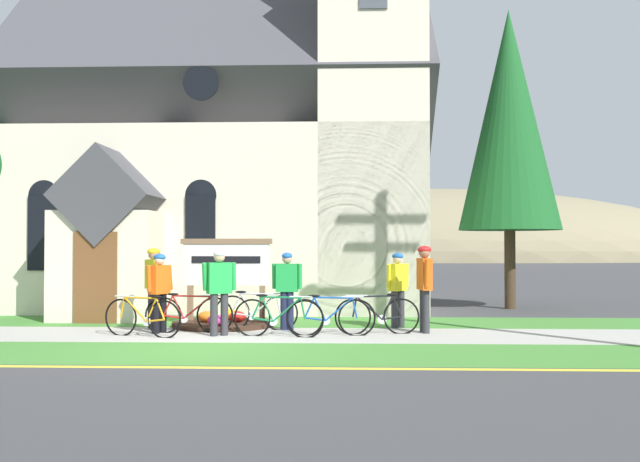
% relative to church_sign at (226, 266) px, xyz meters
% --- Properties ---
extents(ground, '(140.00, 140.00, 0.00)m').
position_rel_church_sign_xyz_m(ground, '(0.17, 0.45, -1.32)').
color(ground, '#3D3D3F').
extents(sidewalk_slab, '(32.00, 2.25, 0.01)m').
position_rel_church_sign_xyz_m(sidewalk_slab, '(-0.95, -1.77, -1.31)').
color(sidewalk_slab, '#A8A59E').
rests_on(sidewalk_slab, ground).
extents(grass_verge, '(32.00, 2.35, 0.01)m').
position_rel_church_sign_xyz_m(grass_verge, '(-0.95, -4.07, -1.31)').
color(grass_verge, '#427F33').
rests_on(grass_verge, ground).
extents(church_lawn, '(24.00, 2.35, 0.01)m').
position_rel_church_sign_xyz_m(church_lawn, '(-0.95, 0.53, -1.31)').
color(church_lawn, '#427F33').
rests_on(church_lawn, ground).
extents(curb_paint_stripe, '(28.00, 0.16, 0.01)m').
position_rel_church_sign_xyz_m(curb_paint_stripe, '(-0.95, -5.40, -1.31)').
color(curb_paint_stripe, yellow).
rests_on(curb_paint_stripe, ground).
extents(church_building, '(12.01, 10.50, 11.98)m').
position_rel_church_sign_xyz_m(church_building, '(-0.59, 5.73, 3.16)').
color(church_building, beige).
rests_on(church_building, ground).
extents(church_sign, '(2.09, 0.21, 1.94)m').
position_rel_church_sign_xyz_m(church_sign, '(0.00, 0.00, 0.00)').
color(church_sign, '#7F6047').
rests_on(church_sign, ground).
extents(flower_bed, '(2.23, 2.23, 0.34)m').
position_rel_church_sign_xyz_m(flower_bed, '(0.00, -0.37, -1.23)').
color(flower_bed, '#382319').
rests_on(flower_bed, ground).
extents(bicycle_silver, '(1.76, 0.12, 0.85)m').
position_rel_church_sign_xyz_m(bicycle_silver, '(0.81, -1.02, -0.93)').
color(bicycle_silver, black).
rests_on(bicycle_silver, ground).
extents(bicycle_green, '(1.80, 0.12, 0.83)m').
position_rel_church_sign_xyz_m(bicycle_green, '(-0.49, -1.53, -0.93)').
color(bicycle_green, black).
rests_on(bicycle_green, ground).
extents(bicycle_yellow, '(1.68, 0.60, 0.83)m').
position_rel_church_sign_xyz_m(bicycle_yellow, '(-1.26, -2.13, -0.93)').
color(bicycle_yellow, black).
rests_on(bicycle_yellow, ground).
extents(bicycle_black, '(1.77, 0.08, 0.83)m').
position_rel_church_sign_xyz_m(bicycle_black, '(2.39, -1.83, -0.93)').
color(bicycle_black, black).
rests_on(bicycle_black, ground).
extents(bicycle_orange, '(1.71, 0.20, 0.84)m').
position_rel_church_sign_xyz_m(bicycle_orange, '(3.34, -1.55, -0.93)').
color(bicycle_orange, black).
rests_on(bicycle_orange, ground).
extents(bicycle_blue, '(1.79, 0.33, 0.85)m').
position_rel_church_sign_xyz_m(bicycle_blue, '(1.38, -2.05, -0.93)').
color(bicycle_blue, black).
rests_on(bicycle_blue, ground).
extents(cyclist_in_red_jersey, '(0.32, 0.76, 1.78)m').
position_rel_church_sign_xyz_m(cyclist_in_red_jersey, '(4.30, -1.35, -0.26)').
color(cyclist_in_red_jersey, '#2D2D33').
rests_on(cyclist_in_red_jersey, ground).
extents(cyclist_in_yellow_jersey, '(0.46, 0.72, 1.73)m').
position_rel_church_sign_xyz_m(cyclist_in_yellow_jersey, '(-1.40, -0.89, -0.29)').
color(cyclist_in_yellow_jersey, '#2D2D33').
rests_on(cyclist_in_yellow_jersey, ground).
extents(cyclist_in_blue_jersey, '(0.50, 0.57, 1.62)m').
position_rel_church_sign_xyz_m(cyclist_in_blue_jersey, '(3.82, -0.51, -0.37)').
color(cyclist_in_blue_jersey, '#2D2D33').
rests_on(cyclist_in_blue_jersey, ground).
extents(cyclist_in_orange_jersey, '(0.39, 0.66, 1.62)m').
position_rel_church_sign_xyz_m(cyclist_in_orange_jersey, '(-1.08, -1.58, -0.38)').
color(cyclist_in_orange_jersey, black).
rests_on(cyclist_in_orange_jersey, ground).
extents(cyclist_in_white_jersey, '(0.62, 0.42, 1.69)m').
position_rel_church_sign_xyz_m(cyclist_in_white_jersey, '(0.21, -1.97, -0.32)').
color(cyclist_in_white_jersey, '#2D2D33').
rests_on(cyclist_in_white_jersey, ground).
extents(cyclist_in_green_jersey, '(0.64, 0.27, 1.63)m').
position_rel_church_sign_xyz_m(cyclist_in_green_jersey, '(1.46, -0.98, -0.36)').
color(cyclist_in_green_jersey, '#191E38').
rests_on(cyclist_in_green_jersey, ground).
extents(roadside_conifer, '(2.85, 2.85, 8.51)m').
position_rel_church_sign_xyz_m(roadside_conifer, '(7.34, 4.12, 4.03)').
color(roadside_conifer, '#3D2D1E').
rests_on(roadside_conifer, ground).
extents(distant_hill, '(78.27, 39.52, 18.32)m').
position_rel_church_sign_xyz_m(distant_hill, '(12.44, 74.07, -1.32)').
color(distant_hill, '#847A5B').
rests_on(distant_hill, ground).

